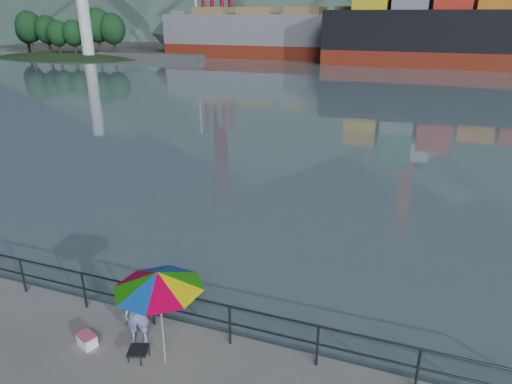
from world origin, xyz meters
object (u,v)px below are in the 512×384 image
beach_umbrella (158,280)px  bulk_carrier (329,33)px  cooler_bag (87,341)px  fisherman (137,313)px

beach_umbrella → bulk_carrier: (-12.15, 74.29, 2.02)m
cooler_bag → bulk_carrier: bulk_carrier is taller
fisherman → cooler_bag: size_ratio=3.58×
fisherman → beach_umbrella: (0.89, -0.39, 1.27)m
beach_umbrella → bulk_carrier: bearing=99.3°
fisherman → beach_umbrella: 1.60m
cooler_bag → bulk_carrier: (-10.20, 74.41, 3.95)m
beach_umbrella → bulk_carrier: size_ratio=0.04×
fisherman → bulk_carrier: 74.83m
beach_umbrella → bulk_carrier: bulk_carrier is taller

